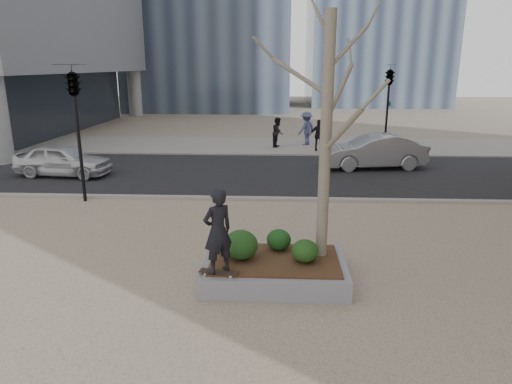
{
  "coord_description": "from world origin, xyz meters",
  "views": [
    {
      "loc": [
        1.05,
        -8.94,
        4.45
      ],
      "look_at": [
        0.5,
        2.0,
        1.4
      ],
      "focal_mm": 32.0,
      "sensor_mm": 36.0,
      "label": 1
    }
  ],
  "objects_px": {
    "skateboard": "(219,273)",
    "police_car": "(63,160)",
    "skateboarder": "(218,231)",
    "planter": "(275,270)"
  },
  "relations": [
    {
      "from": "skateboard",
      "to": "police_car",
      "type": "distance_m",
      "value": 12.53
    },
    {
      "from": "police_car",
      "to": "skateboarder",
      "type": "bearing_deg",
      "value": -136.72
    },
    {
      "from": "skateboarder",
      "to": "police_car",
      "type": "bearing_deg",
      "value": -89.12
    },
    {
      "from": "skateboard",
      "to": "planter",
      "type": "bearing_deg",
      "value": 43.74
    },
    {
      "from": "skateboarder",
      "to": "skateboard",
      "type": "bearing_deg",
      "value": 142.71
    },
    {
      "from": "planter",
      "to": "police_car",
      "type": "xyz_separation_m",
      "value": [
        -8.84,
        9.1,
        0.46
      ]
    },
    {
      "from": "planter",
      "to": "skateboarder",
      "type": "xyz_separation_m",
      "value": [
        -1.1,
        -0.75,
        1.15
      ]
    },
    {
      "from": "police_car",
      "to": "planter",
      "type": "bearing_deg",
      "value": -130.72
    },
    {
      "from": "planter",
      "to": "skateboard",
      "type": "bearing_deg",
      "value": -145.86
    },
    {
      "from": "skateboard",
      "to": "skateboarder",
      "type": "distance_m",
      "value": 0.89
    }
  ]
}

